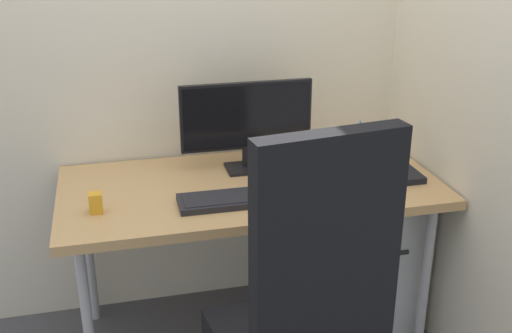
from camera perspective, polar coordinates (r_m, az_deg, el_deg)
name	(u,v)px	position (r m, az deg, el deg)	size (l,w,h in m)	color
ground_plane	(251,332)	(2.95, -0.48, -14.86)	(8.00, 8.00, 0.00)	#4C4C51
wall_back	(228,6)	(2.77, -2.54, 14.36)	(2.71, 0.04, 2.80)	beige
wall_side_right	(467,20)	(2.54, 18.66, 12.56)	(0.04, 1.91, 2.80)	beige
desk	(250,194)	(2.59, -0.53, -2.56)	(1.54, 0.74, 0.74)	tan
office_chair	(306,312)	(2.01, 4.58, -13.07)	(0.58, 0.58, 1.25)	black
filing_cabinet	(358,252)	(2.94, 9.28, -7.71)	(0.45, 0.51, 0.65)	silver
monitor	(247,120)	(2.64, -0.86, 4.28)	(0.56, 0.14, 0.38)	black
keyboard	(240,198)	(2.40, -1.44, -2.93)	(0.48, 0.16, 0.03)	black
mouse	(335,181)	(2.55, 7.20, -1.31)	(0.06, 0.10, 0.04)	#9EA0A5
pen_holder	(364,145)	(2.90, 9.78, 1.90)	(0.08, 0.08, 0.15)	silver
notebook	(400,172)	(2.71, 12.95, -0.50)	(0.13, 0.23, 0.03)	black
desk_clamp_accessory	(96,203)	(2.38, -14.40, -3.24)	(0.05, 0.05, 0.08)	orange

